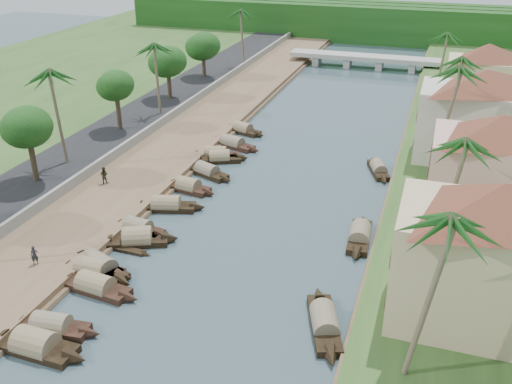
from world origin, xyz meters
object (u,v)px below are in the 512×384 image
(person_near, at_px, (34,255))
(bridge, at_px, (364,59))
(building_near, at_px, (490,254))
(sampan_1, at_px, (36,346))
(sampan_0, at_px, (52,326))

(person_near, bearing_deg, bridge, 48.44)
(bridge, bearing_deg, building_near, -75.61)
(sampan_1, height_order, person_near, person_near)
(sampan_1, bearing_deg, sampan_0, 98.53)
(bridge, bearing_deg, sampan_1, -95.83)
(building_near, distance_m, sampan_0, 30.02)
(person_near, bearing_deg, sampan_1, -83.89)
(bridge, distance_m, person_near, 78.76)
(building_near, distance_m, sampan_1, 30.47)
(person_near, bearing_deg, sampan_0, -76.65)
(bridge, height_order, person_near, person_near)
(bridge, bearing_deg, person_near, -100.68)
(bridge, xyz_separation_m, person_near, (-14.60, -77.39, -0.11))
(building_near, xyz_separation_m, sampan_0, (-27.95, -9.19, -5.97))
(sampan_1, xyz_separation_m, person_near, (-5.90, 7.83, 1.19))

